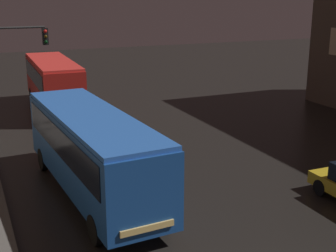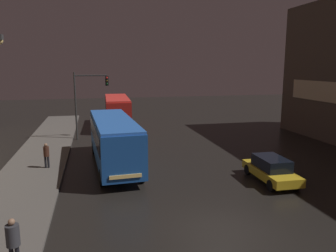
% 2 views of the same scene
% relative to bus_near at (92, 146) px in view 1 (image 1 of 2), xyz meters
% --- Properties ---
extents(bus_near, '(3.09, 10.28, 3.30)m').
position_rel_bus_near_xyz_m(bus_near, '(0.00, 0.00, 0.00)').
color(bus_near, '#194793').
rests_on(bus_near, ground).
extents(bus_far, '(2.77, 9.50, 3.39)m').
position_rel_bus_near_xyz_m(bus_far, '(1.29, 14.79, 0.05)').
color(bus_far, '#AD1E19').
rests_on(bus_far, ground).
extents(traffic_light_main, '(3.13, 0.35, 6.24)m').
position_rel_bus_near_xyz_m(traffic_light_main, '(-1.81, 9.13, 2.17)').
color(traffic_light_main, '#2D2D2D').
rests_on(traffic_light_main, ground).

